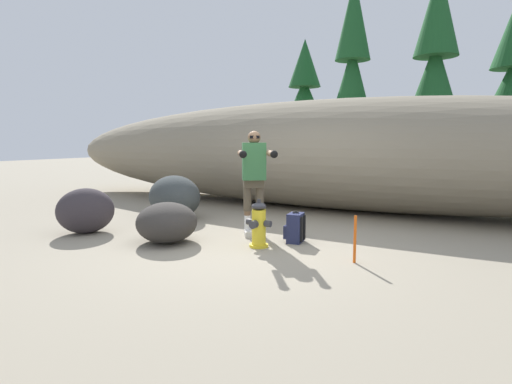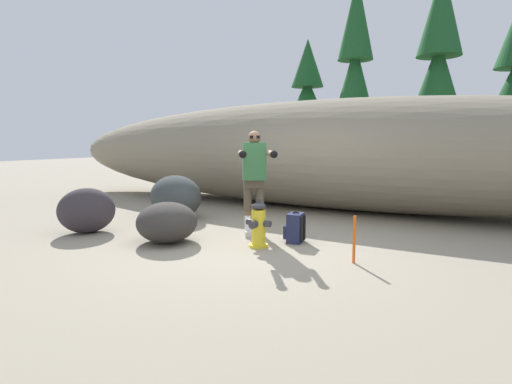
{
  "view_description": "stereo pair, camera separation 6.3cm",
  "coord_description": "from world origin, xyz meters",
  "px_view_note": "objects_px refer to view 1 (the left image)",
  "views": [
    {
      "loc": [
        3.03,
        -5.21,
        1.53
      ],
      "look_at": [
        -0.03,
        0.19,
        0.75
      ],
      "focal_mm": 29.25,
      "sensor_mm": 36.0,
      "label": 1
    },
    {
      "loc": [
        3.09,
        -5.18,
        1.53
      ],
      "look_at": [
        -0.03,
        0.19,
        0.75
      ],
      "focal_mm": 29.25,
      "sensor_mm": 36.0,
      "label": 2
    }
  ],
  "objects_px": {
    "spare_backpack": "(295,228)",
    "boulder_large": "(86,211)",
    "fire_hydrant": "(259,225)",
    "boulder_mid": "(175,197)",
    "survey_stake": "(355,239)",
    "boulder_small": "(167,222)",
    "utility_worker": "(254,171)"
  },
  "relations": [
    {
      "from": "fire_hydrant",
      "to": "boulder_small",
      "type": "xyz_separation_m",
      "value": [
        -1.34,
        -0.43,
        -0.02
      ]
    },
    {
      "from": "survey_stake",
      "to": "boulder_small",
      "type": "bearing_deg",
      "value": -172.93
    },
    {
      "from": "boulder_large",
      "to": "boulder_mid",
      "type": "distance_m",
      "value": 1.78
    },
    {
      "from": "fire_hydrant",
      "to": "boulder_mid",
      "type": "relative_size",
      "value": 0.57
    },
    {
      "from": "fire_hydrant",
      "to": "spare_backpack",
      "type": "height_order",
      "value": "fire_hydrant"
    },
    {
      "from": "fire_hydrant",
      "to": "survey_stake",
      "type": "relative_size",
      "value": 1.16
    },
    {
      "from": "boulder_mid",
      "to": "boulder_small",
      "type": "relative_size",
      "value": 1.25
    },
    {
      "from": "boulder_large",
      "to": "boulder_mid",
      "type": "relative_size",
      "value": 0.75
    },
    {
      "from": "fire_hydrant",
      "to": "boulder_small",
      "type": "relative_size",
      "value": 0.71
    },
    {
      "from": "utility_worker",
      "to": "boulder_small",
      "type": "relative_size",
      "value": 1.7
    },
    {
      "from": "spare_backpack",
      "to": "boulder_mid",
      "type": "distance_m",
      "value": 2.91
    },
    {
      "from": "boulder_large",
      "to": "survey_stake",
      "type": "xyz_separation_m",
      "value": [
        4.34,
        0.53,
        -0.07
      ]
    },
    {
      "from": "fire_hydrant",
      "to": "survey_stake",
      "type": "height_order",
      "value": "fire_hydrant"
    },
    {
      "from": "utility_worker",
      "to": "boulder_mid",
      "type": "height_order",
      "value": "utility_worker"
    },
    {
      "from": "boulder_large",
      "to": "boulder_small",
      "type": "height_order",
      "value": "boulder_large"
    },
    {
      "from": "spare_backpack",
      "to": "boulder_small",
      "type": "bearing_deg",
      "value": 21.23
    },
    {
      "from": "survey_stake",
      "to": "boulder_large",
      "type": "bearing_deg",
      "value": -173.08
    },
    {
      "from": "boulder_small",
      "to": "survey_stake",
      "type": "xyz_separation_m",
      "value": [
        2.76,
        0.34,
        -0.0
      ]
    },
    {
      "from": "utility_worker",
      "to": "survey_stake",
      "type": "xyz_separation_m",
      "value": [
        1.82,
        -0.64,
        -0.75
      ]
    },
    {
      "from": "boulder_large",
      "to": "boulder_small",
      "type": "bearing_deg",
      "value": 6.65
    },
    {
      "from": "spare_backpack",
      "to": "boulder_large",
      "type": "bearing_deg",
      "value": 10.94
    },
    {
      "from": "utility_worker",
      "to": "boulder_large",
      "type": "relative_size",
      "value": 1.83
    },
    {
      "from": "spare_backpack",
      "to": "boulder_mid",
      "type": "bearing_deg",
      "value": -20.16
    },
    {
      "from": "utility_worker",
      "to": "boulder_large",
      "type": "bearing_deg",
      "value": -100.73
    },
    {
      "from": "spare_backpack",
      "to": "boulder_small",
      "type": "xyz_separation_m",
      "value": [
        -1.68,
        -0.95,
        0.08
      ]
    },
    {
      "from": "fire_hydrant",
      "to": "utility_worker",
      "type": "distance_m",
      "value": 1.0
    },
    {
      "from": "fire_hydrant",
      "to": "boulder_large",
      "type": "height_order",
      "value": "boulder_large"
    },
    {
      "from": "boulder_large",
      "to": "boulder_small",
      "type": "relative_size",
      "value": 0.93
    },
    {
      "from": "boulder_large",
      "to": "spare_backpack",
      "type": "bearing_deg",
      "value": 19.14
    },
    {
      "from": "fire_hydrant",
      "to": "boulder_mid",
      "type": "bearing_deg",
      "value": 155.91
    },
    {
      "from": "utility_worker",
      "to": "boulder_small",
      "type": "xyz_separation_m",
      "value": [
        -0.94,
        -0.98,
        -0.75
      ]
    },
    {
      "from": "fire_hydrant",
      "to": "utility_worker",
      "type": "xyz_separation_m",
      "value": [
        -0.4,
        0.56,
        0.73
      ]
    }
  ]
}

